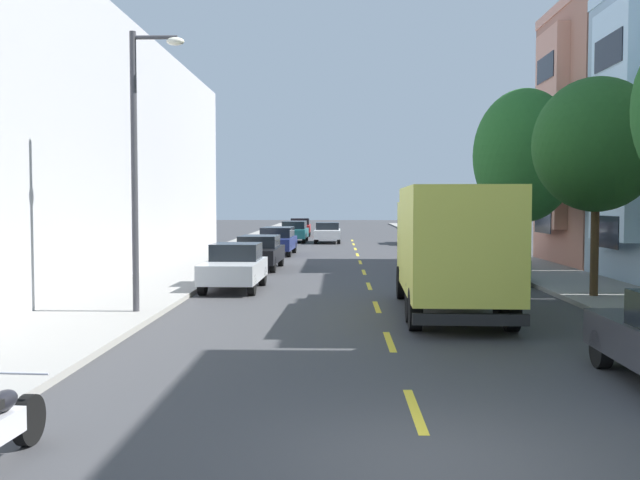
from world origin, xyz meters
name	(u,v)px	position (x,y,z in m)	size (l,w,h in m)	color
ground_plane	(358,258)	(0.00, 30.00, 0.00)	(160.00, 160.00, 0.00)	#38383A
sidewalk_left	(215,259)	(-7.10, 28.00, 0.07)	(3.20, 120.00, 0.14)	gray
sidewalk_right	(505,259)	(7.10, 28.00, 0.07)	(3.20, 120.00, 0.14)	gray
lane_centerline_dashes	(362,267)	(0.00, 24.50, 0.00)	(0.14, 47.20, 0.01)	yellow
apartment_block_opposite	(8,151)	(-13.70, 20.00, 4.80)	(10.00, 36.00, 9.60)	#A8A8AD
street_tree_second	(596,145)	(6.40, 13.53, 4.51)	(3.64, 3.64, 6.33)	#47331E
street_tree_third	(525,156)	(6.40, 21.74, 4.72)	(4.09, 4.09, 7.25)	#47331E
street_lamp	(140,151)	(-5.95, 10.14, 4.13)	(1.35, 0.28, 6.90)	#38383D
delivery_box_truck	(451,242)	(1.79, 10.69, 1.85)	(2.62, 7.62, 3.23)	#D8D84C
parked_sedan_orange	(451,247)	(4.22, 26.55, 0.75)	(1.92, 4.55, 1.43)	orange
parked_wagon_teal	(294,231)	(-4.20, 44.78, 0.80)	(1.89, 4.73, 1.50)	#195B60
parked_sedan_black	(259,252)	(-4.45, 23.30, 0.75)	(1.93, 4.55, 1.43)	black
parked_hatchback_silver	(235,267)	(-4.44, 15.86, 0.76)	(1.81, 4.03, 1.50)	#B2B5BA
parked_sedan_forest	(489,261)	(4.35, 18.49, 0.75)	(1.93, 4.55, 1.43)	#194C28
parked_suv_champagne	(418,229)	(4.43, 42.70, 0.99)	(1.98, 4.81, 1.93)	tan
parked_hatchback_red	(300,227)	(-4.28, 54.20, 0.76)	(1.81, 4.03, 1.50)	#AD1E1E
parked_wagon_navy	(277,240)	(-4.38, 31.91, 0.80)	(1.96, 4.75, 1.50)	navy
moving_white_sedan	(328,232)	(-1.80, 43.90, 0.75)	(1.80, 4.50, 1.43)	silver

